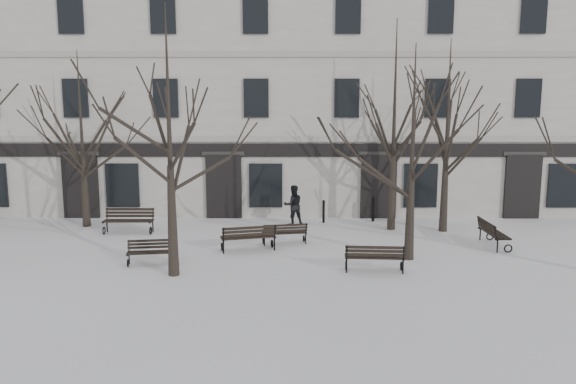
{
  "coord_description": "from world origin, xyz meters",
  "views": [
    {
      "loc": [
        -0.47,
        -17.15,
        5.24
      ],
      "look_at": [
        -0.57,
        3.0,
        1.99
      ],
      "focal_mm": 35.0,
      "sensor_mm": 36.0,
      "label": 1
    }
  ],
  "objects_px": {
    "bench_0": "(152,251)",
    "bench_2": "(374,257)",
    "tree_2": "(413,127)",
    "tree_1": "(168,110)",
    "bench_4": "(285,233)",
    "bench_1": "(248,237)",
    "bench_3": "(129,220)",
    "bench_5": "(492,232)"
  },
  "relations": [
    {
      "from": "tree_2",
      "to": "bench_5",
      "type": "height_order",
      "value": "tree_2"
    },
    {
      "from": "tree_1",
      "to": "bench_3",
      "type": "relative_size",
      "value": 4.06
    },
    {
      "from": "bench_5",
      "to": "bench_1",
      "type": "bearing_deg",
      "value": 94.77
    },
    {
      "from": "tree_1",
      "to": "bench_3",
      "type": "bearing_deg",
      "value": 117.93
    },
    {
      "from": "tree_2",
      "to": "bench_3",
      "type": "height_order",
      "value": "tree_2"
    },
    {
      "from": "bench_2",
      "to": "bench_5",
      "type": "height_order",
      "value": "bench_5"
    },
    {
      "from": "bench_3",
      "to": "bench_5",
      "type": "relative_size",
      "value": 1.03
    },
    {
      "from": "bench_2",
      "to": "bench_4",
      "type": "distance_m",
      "value": 4.46
    },
    {
      "from": "tree_2",
      "to": "bench_4",
      "type": "distance_m",
      "value": 6.11
    },
    {
      "from": "tree_2",
      "to": "bench_2",
      "type": "xyz_separation_m",
      "value": [
        -1.38,
        -1.5,
        -3.93
      ]
    },
    {
      "from": "tree_1",
      "to": "bench_0",
      "type": "xyz_separation_m",
      "value": [
        -0.94,
        1.18,
        -4.58
      ]
    },
    {
      "from": "tree_1",
      "to": "bench_1",
      "type": "distance_m",
      "value": 5.68
    },
    {
      "from": "tree_1",
      "to": "bench_4",
      "type": "height_order",
      "value": "tree_1"
    },
    {
      "from": "tree_1",
      "to": "tree_2",
      "type": "xyz_separation_m",
      "value": [
        7.55,
        1.81,
        -0.59
      ]
    },
    {
      "from": "bench_1",
      "to": "bench_2",
      "type": "height_order",
      "value": "bench_1"
    },
    {
      "from": "bench_3",
      "to": "bench_2",
      "type": "bearing_deg",
      "value": -30.37
    },
    {
      "from": "bench_0",
      "to": "bench_1",
      "type": "height_order",
      "value": "bench_1"
    },
    {
      "from": "bench_0",
      "to": "tree_1",
      "type": "bearing_deg",
      "value": -59.64
    },
    {
      "from": "bench_1",
      "to": "bench_4",
      "type": "distance_m",
      "value": 1.61
    },
    {
      "from": "tree_1",
      "to": "bench_4",
      "type": "xyz_separation_m",
      "value": [
        3.35,
        3.77,
        -4.57
      ]
    },
    {
      "from": "tree_2",
      "to": "bench_4",
      "type": "bearing_deg",
      "value": 155.02
    },
    {
      "from": "bench_0",
      "to": "bench_1",
      "type": "distance_m",
      "value": 3.43
    },
    {
      "from": "tree_2",
      "to": "bench_2",
      "type": "height_order",
      "value": "tree_2"
    },
    {
      "from": "bench_3",
      "to": "tree_2",
      "type": "bearing_deg",
      "value": -20.11
    },
    {
      "from": "bench_0",
      "to": "bench_2",
      "type": "xyz_separation_m",
      "value": [
        7.11,
        -0.86,
        0.06
      ]
    },
    {
      "from": "bench_2",
      "to": "bench_3",
      "type": "relative_size",
      "value": 0.94
    },
    {
      "from": "bench_3",
      "to": "bench_5",
      "type": "height_order",
      "value": "bench_3"
    },
    {
      "from": "bench_2",
      "to": "tree_1",
      "type": "bearing_deg",
      "value": 6.53
    },
    {
      "from": "bench_5",
      "to": "bench_4",
      "type": "bearing_deg",
      "value": 88.2
    },
    {
      "from": "tree_1",
      "to": "bench_2",
      "type": "relative_size",
      "value": 4.31
    },
    {
      "from": "bench_4",
      "to": "bench_5",
      "type": "distance_m",
      "value": 7.61
    },
    {
      "from": "bench_0",
      "to": "bench_4",
      "type": "distance_m",
      "value": 5.02
    },
    {
      "from": "bench_3",
      "to": "bench_4",
      "type": "xyz_separation_m",
      "value": [
        6.32,
        -1.82,
        -0.09
      ]
    },
    {
      "from": "tree_1",
      "to": "tree_2",
      "type": "relative_size",
      "value": 1.13
    },
    {
      "from": "tree_2",
      "to": "bench_5",
      "type": "relative_size",
      "value": 3.7
    },
    {
      "from": "bench_0",
      "to": "bench_3",
      "type": "distance_m",
      "value": 4.86
    },
    {
      "from": "bench_1",
      "to": "bench_2",
      "type": "xyz_separation_m",
      "value": [
        4.09,
        -2.48,
        -0.03
      ]
    },
    {
      "from": "tree_2",
      "to": "bench_4",
      "type": "xyz_separation_m",
      "value": [
        -4.2,
        1.96,
        -3.98
      ]
    },
    {
      "from": "bench_2",
      "to": "bench_5",
      "type": "xyz_separation_m",
      "value": [
        4.78,
        3.23,
        0.02
      ]
    },
    {
      "from": "tree_2",
      "to": "bench_3",
      "type": "xyz_separation_m",
      "value": [
        -10.52,
        3.78,
        -3.89
      ]
    },
    {
      "from": "bench_0",
      "to": "bench_2",
      "type": "relative_size",
      "value": 0.89
    },
    {
      "from": "bench_1",
      "to": "bench_5",
      "type": "xyz_separation_m",
      "value": [
        8.88,
        0.75,
        -0.0
      ]
    }
  ]
}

